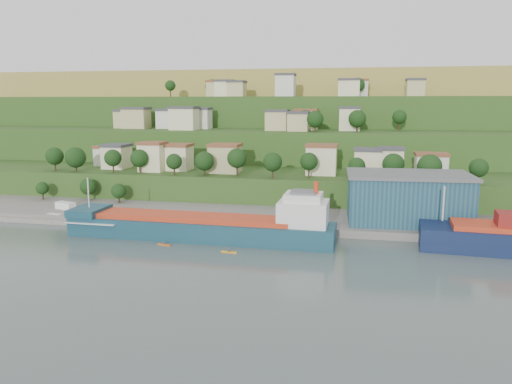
% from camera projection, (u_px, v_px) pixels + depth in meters
% --- Properties ---
extents(ground, '(500.00, 500.00, 0.00)m').
position_uv_depth(ground, '(196.00, 248.00, 113.60)').
color(ground, '#465550').
rests_on(ground, ground).
extents(quay, '(220.00, 26.00, 4.00)m').
position_uv_depth(quay, '(298.00, 223.00, 136.66)').
color(quay, slate).
rests_on(quay, ground).
extents(pebble_beach, '(40.00, 18.00, 2.40)m').
position_uv_depth(pebble_beach, '(40.00, 216.00, 145.63)').
color(pebble_beach, slate).
rests_on(pebble_beach, ground).
extents(hillside, '(360.00, 211.40, 96.00)m').
position_uv_depth(hillside, '(292.00, 162.00, 276.22)').
color(hillside, '#284719').
rests_on(hillside, ground).
extents(cargo_ship_near, '(65.67, 11.80, 16.83)m').
position_uv_depth(cargo_ship_near, '(208.00, 228.00, 120.50)').
color(cargo_ship_near, '#14394D').
rests_on(cargo_ship_near, ground).
extents(warehouse, '(31.93, 20.55, 12.80)m').
position_uv_depth(warehouse, '(407.00, 197.00, 128.90)').
color(warehouse, navy).
rests_on(warehouse, quay).
extents(caravan, '(6.55, 4.34, 2.83)m').
position_uv_depth(caravan, '(66.00, 207.00, 145.18)').
color(caravan, white).
rests_on(caravan, pebble_beach).
extents(dinghy, '(4.76, 2.50, 0.91)m').
position_uv_depth(dinghy, '(55.00, 215.00, 138.69)').
color(dinghy, silver).
rests_on(dinghy, pebble_beach).
extents(kayak_orange, '(3.28, 1.08, 0.81)m').
position_uv_depth(kayak_orange, '(164.00, 244.00, 115.66)').
color(kayak_orange, orange).
rests_on(kayak_orange, ground).
extents(kayak_yellow, '(3.67, 0.90, 0.91)m').
position_uv_depth(kayak_yellow, '(229.00, 251.00, 109.98)').
color(kayak_yellow, orange).
rests_on(kayak_yellow, ground).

